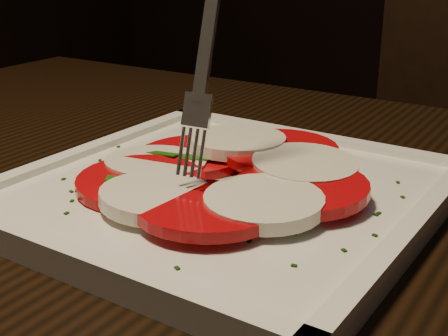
{
  "coord_description": "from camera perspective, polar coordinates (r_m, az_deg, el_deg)",
  "views": [
    {
      "loc": [
        0.39,
        -0.48,
        0.95
      ],
      "look_at": [
        0.15,
        -0.09,
        0.78
      ],
      "focal_mm": 50.0,
      "sensor_mm": 36.0,
      "label": 1
    }
  ],
  "objects": [
    {
      "name": "table",
      "position": [
        0.54,
        -0.04,
        -13.21
      ],
      "size": [
        1.21,
        0.82,
        0.75
      ],
      "rotation": [
        0.0,
        0.0,
        -0.01
      ],
      "color": "black",
      "rests_on": "ground"
    },
    {
      "name": "plate",
      "position": [
        0.49,
        0.0,
        -2.45
      ],
      "size": [
        0.32,
        0.32,
        0.01
      ],
      "primitive_type": "cube",
      "rotation": [
        0.0,
        0.0,
        -0.04
      ],
      "color": "white",
      "rests_on": "table"
    },
    {
      "name": "caprese_salad",
      "position": [
        0.49,
        -0.0,
        -0.57
      ],
      "size": [
        0.27,
        0.25,
        0.02
      ],
      "color": "red",
      "rests_on": "plate"
    },
    {
      "name": "fork",
      "position": [
        0.46,
        -1.04,
        11.81
      ],
      "size": [
        0.03,
        0.07,
        0.19
      ],
      "primitive_type": null,
      "rotation": [
        0.0,
        0.0,
        0.07
      ],
      "color": "white",
      "rests_on": "caprese_salad"
    }
  ]
}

